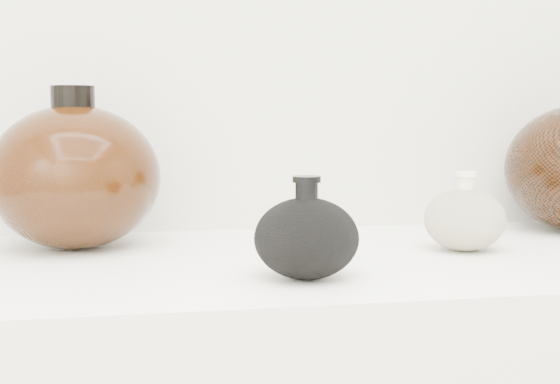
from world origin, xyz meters
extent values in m
cube|color=white|center=(0.00, 0.95, 0.89)|extent=(1.20, 0.50, 0.03)
ellipsoid|color=black|center=(-0.03, 0.82, 0.95)|extent=(0.13, 0.13, 0.09)
cylinder|color=black|center=(-0.03, 0.82, 1.00)|extent=(0.03, 0.03, 0.03)
cylinder|color=black|center=(-0.03, 0.82, 1.01)|extent=(0.04, 0.04, 0.01)
ellipsoid|color=beige|center=(0.22, 0.96, 0.94)|extent=(0.12, 0.12, 0.08)
cylinder|color=beige|center=(0.22, 0.96, 0.99)|extent=(0.03, 0.03, 0.03)
cylinder|color=beige|center=(0.22, 0.96, 1.00)|extent=(0.03, 0.03, 0.01)
ellipsoid|color=black|center=(-0.29, 1.07, 1.00)|extent=(0.25, 0.25, 0.20)
cylinder|color=black|center=(-0.29, 1.07, 1.10)|extent=(0.06, 0.06, 0.04)
camera|label=1|loc=(-0.21, -0.02, 1.09)|focal=50.00mm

